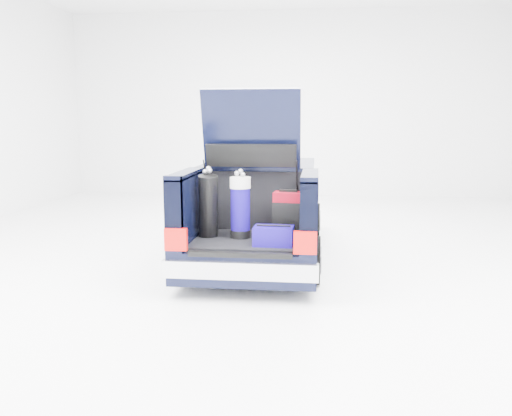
# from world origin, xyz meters

# --- Properties ---
(ground) EXTENTS (14.00, 14.00, 0.00)m
(ground) POSITION_xyz_m (0.00, 0.00, 0.00)
(ground) COLOR white
(ground) RESTS_ON ground
(car) EXTENTS (1.87, 4.65, 2.47)m
(car) POSITION_xyz_m (-0.00, 0.11, 0.67)
(car) COLOR black
(car) RESTS_ON ground
(red_suitcase) EXTENTS (0.39, 0.28, 0.60)m
(red_suitcase) POSITION_xyz_m (0.50, -1.26, 0.88)
(red_suitcase) COLOR maroon
(red_suitcase) RESTS_ON car
(black_golf_bag) EXTENTS (0.33, 0.41, 0.90)m
(black_golf_bag) POSITION_xyz_m (-0.50, -1.44, 1.00)
(black_golf_bag) COLOR black
(black_golf_bag) RESTS_ON car
(blue_golf_bag) EXTENTS (0.30, 0.30, 0.87)m
(blue_golf_bag) POSITION_xyz_m (-0.09, -1.42, 1.00)
(blue_golf_bag) COLOR black
(blue_golf_bag) RESTS_ON car
(blue_duffel) EXTENTS (0.48, 0.32, 0.25)m
(blue_duffel) POSITION_xyz_m (0.36, -1.80, 0.71)
(blue_duffel) COLOR #11046C
(blue_duffel) RESTS_ON car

